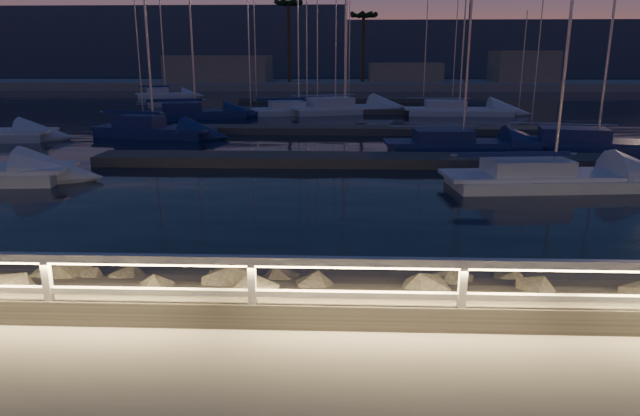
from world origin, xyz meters
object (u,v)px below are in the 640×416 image
at_px(guard_rail, 387,277).
at_px(sailboat_d, 547,176).
at_px(sailboat_l, 456,110).
at_px(sailboat_h, 592,143).
at_px(sailboat_k, 342,108).
at_px(sailboat_m, 164,94).
at_px(sailboat_e, 151,129).
at_px(sailboat_j, 193,113).
at_px(sailboat_g, 296,109).
at_px(sailboat_c, 458,144).

xyz_separation_m(guard_rail, sailboat_d, (6.44, 11.98, -0.98)).
height_order(guard_rail, sailboat_l, sailboat_l).
bearing_deg(sailboat_h, sailboat_k, 135.41).
distance_m(guard_rail, sailboat_m, 58.53).
distance_m(guard_rail, sailboat_d, 13.64).
bearing_deg(sailboat_e, sailboat_m, 118.10).
height_order(sailboat_j, sailboat_m, sailboat_j).
bearing_deg(sailboat_g, sailboat_h, -65.06).
height_order(sailboat_d, sailboat_k, sailboat_k).
relative_size(sailboat_c, sailboat_g, 1.00).
bearing_deg(sailboat_m, sailboat_j, -82.67).
bearing_deg(sailboat_c, sailboat_h, -1.06).
distance_m(sailboat_d, sailboat_j, 28.14).
relative_size(guard_rail, sailboat_c, 3.54).
bearing_deg(sailboat_j, guard_rail, -88.91).
height_order(sailboat_h, sailboat_l, sailboat_h).
bearing_deg(sailboat_h, sailboat_d, -109.18).
relative_size(guard_rail, sailboat_m, 4.11).
height_order(sailboat_d, sailboat_e, sailboat_d).
xyz_separation_m(guard_rail, sailboat_m, (-20.10, 54.96, -0.97)).
xyz_separation_m(sailboat_g, sailboat_k, (3.51, 0.91, 0.06)).
relative_size(sailboat_e, sailboat_k, 0.77).
bearing_deg(sailboat_g, sailboat_l, -16.62).
xyz_separation_m(sailboat_d, sailboat_j, (-17.93, 21.69, 0.04)).
height_order(sailboat_l, sailboat_m, sailboat_l).
bearing_deg(guard_rail, sailboat_g, 96.52).
bearing_deg(sailboat_m, sailboat_l, -47.26).
height_order(sailboat_g, sailboat_h, sailboat_h).
relative_size(sailboat_d, sailboat_h, 0.90).
bearing_deg(sailboat_c, guard_rail, -107.56).
bearing_deg(sailboat_c, sailboat_e, 160.73).
bearing_deg(sailboat_k, sailboat_c, -95.43).
height_order(sailboat_k, sailboat_m, sailboat_k).
xyz_separation_m(sailboat_e, sailboat_l, (19.45, 12.96, -0.01)).
distance_m(sailboat_g, sailboat_j, 7.96).
distance_m(sailboat_h, sailboat_l, 17.52).
xyz_separation_m(sailboat_e, sailboat_g, (7.16, 12.91, -0.03)).
height_order(sailboat_c, sailboat_d, sailboat_d).
xyz_separation_m(sailboat_k, sailboat_l, (8.79, -0.85, -0.04)).
relative_size(sailboat_d, sailboat_k, 0.83).
distance_m(sailboat_e, sailboat_k, 17.45).
height_order(guard_rail, sailboat_m, sailboat_m).
bearing_deg(sailboat_j, sailboat_h, -49.37).
distance_m(sailboat_c, sailboat_l, 17.81).
relative_size(sailboat_j, sailboat_m, 1.20).
relative_size(sailboat_e, sailboat_h, 0.84).
xyz_separation_m(sailboat_h, sailboat_j, (-22.65, 13.94, 0.01)).
bearing_deg(sailboat_m, sailboat_d, -73.01).
bearing_deg(sailboat_d, sailboat_j, 123.85).
xyz_separation_m(sailboat_h, sailboat_k, (-11.87, 18.09, 0.04)).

